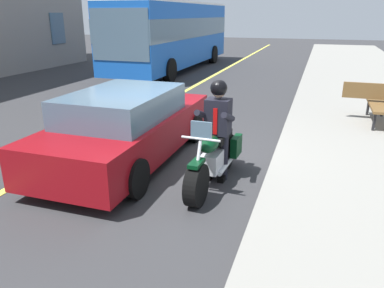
{
  "coord_description": "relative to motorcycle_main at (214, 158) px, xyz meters",
  "views": [
    {
      "loc": [
        6.55,
        2.67,
        2.74
      ],
      "look_at": [
        1.16,
        0.85,
        0.75
      ],
      "focal_mm": 34.85,
      "sensor_mm": 36.0,
      "label": 1
    }
  ],
  "objects": [
    {
      "name": "lane_center_stripe",
      "position": [
        -0.92,
        -3.15,
        -0.45
      ],
      "size": [
        60.0,
        0.16,
        0.01
      ],
      "primitive_type": "cube",
      "color": "#E5DB4C",
      "rests_on": "ground_plane"
    },
    {
      "name": "rider_main",
      "position": [
        -0.19,
        0.0,
        0.58
      ],
      "size": [
        0.63,
        0.56,
        1.74
      ],
      "color": "black",
      "rests_on": "ground_plane"
    },
    {
      "name": "bench_sidewalk",
      "position": [
        -4.5,
        3.05,
        0.26
      ],
      "size": [
        1.8,
        1.8,
        0.95
      ],
      "color": "brown",
      "rests_on": "sidewalk_curb"
    },
    {
      "name": "bus_far",
      "position": [
        -12.61,
        -5.64,
        1.42
      ],
      "size": [
        11.05,
        2.7,
        3.3
      ],
      "color": "blue",
      "rests_on": "ground_plane"
    },
    {
      "name": "ground_plane",
      "position": [
        -0.92,
        -1.15,
        -0.45
      ],
      "size": [
        80.0,
        80.0,
        0.0
      ],
      "primitive_type": "plane",
      "color": "#333335"
    },
    {
      "name": "car_silver",
      "position": [
        -0.5,
        -1.87,
        0.24
      ],
      "size": [
        4.6,
        1.92,
        1.4
      ],
      "color": "maroon",
      "rests_on": "ground_plane"
    },
    {
      "name": "motorcycle_main",
      "position": [
        0.0,
        0.0,
        0.0
      ],
      "size": [
        2.22,
        0.63,
        1.26
      ],
      "color": "black",
      "rests_on": "ground_plane"
    }
  ]
}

